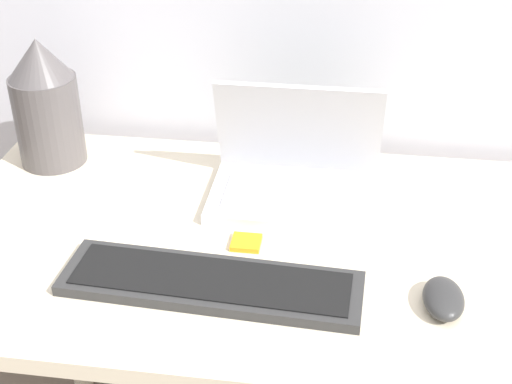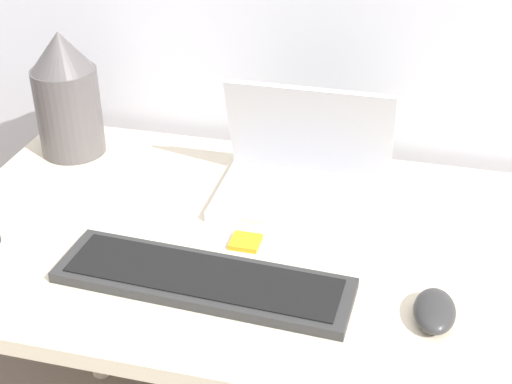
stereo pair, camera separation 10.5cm
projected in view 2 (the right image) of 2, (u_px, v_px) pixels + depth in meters
name	position (u px, v px, depth m)	size (l,w,h in m)	color
desk	(262.00, 282.00, 1.31)	(1.16, 0.69, 0.74)	beige
laptop	(304.00, 175.00, 1.34)	(0.31, 0.21, 0.22)	silver
keyboard	(203.00, 280.00, 1.14)	(0.48, 0.16, 0.02)	#2D2D2D
mouse	(434.00, 311.00, 1.06)	(0.06, 0.10, 0.03)	#2D2D2D
vase	(67.00, 95.00, 1.46)	(0.13, 0.13, 0.26)	#514C4C
mp3_player	(246.00, 242.00, 1.23)	(0.05, 0.05, 0.01)	orange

